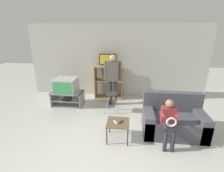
# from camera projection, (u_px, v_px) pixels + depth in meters

# --- Properties ---
(ground_plane) EXTENTS (18.00, 18.00, 0.00)m
(ground_plane) POSITION_uv_depth(u_px,v_px,m) (100.00, 164.00, 3.03)
(ground_plane) COLOR beige
(wall_back) EXTENTS (6.40, 0.06, 2.60)m
(wall_back) POSITION_uv_depth(u_px,v_px,m) (116.00, 61.00, 5.85)
(wall_back) COLOR beige
(wall_back) RESTS_ON ground_plane
(tv_stand) EXTENTS (0.99, 0.55, 0.46)m
(tv_stand) POSITION_uv_depth(u_px,v_px,m) (68.00, 98.00, 5.38)
(tv_stand) COLOR #939399
(tv_stand) RESTS_ON ground_plane
(television_main) EXTENTS (0.67, 0.64, 0.46)m
(television_main) POSITION_uv_depth(u_px,v_px,m) (66.00, 85.00, 5.21)
(television_main) COLOR #B2B2B7
(television_main) RESTS_ON tv_stand
(media_shelf) EXTENTS (1.00, 0.39, 1.18)m
(media_shelf) POSITION_uv_depth(u_px,v_px,m) (109.00, 82.00, 5.86)
(media_shelf) COLOR #9E7A51
(media_shelf) RESTS_ON ground_plane
(television_flat) EXTENTS (0.60, 0.20, 0.42)m
(television_flat) POSITION_uv_depth(u_px,v_px,m) (108.00, 60.00, 5.60)
(television_flat) COLOR black
(television_flat) RESTS_ON media_shelf
(folding_stool) EXTENTS (0.45, 0.39, 0.61)m
(folding_stool) POSITION_uv_depth(u_px,v_px,m) (112.00, 97.00, 4.81)
(folding_stool) COLOR #99999E
(folding_stool) RESTS_ON ground_plane
(snack_table) EXTENTS (0.50, 0.50, 0.43)m
(snack_table) POSITION_uv_depth(u_px,v_px,m) (118.00, 124.00, 3.62)
(snack_table) COLOR brown
(snack_table) RESTS_ON ground_plane
(remote_control_black) EXTENTS (0.11, 0.14, 0.02)m
(remote_control_black) POSITION_uv_depth(u_px,v_px,m) (121.00, 122.00, 3.59)
(remote_control_black) COLOR #232328
(remote_control_black) RESTS_ON snack_table
(remote_control_white) EXTENTS (0.11, 0.14, 0.02)m
(remote_control_white) POSITION_uv_depth(u_px,v_px,m) (115.00, 122.00, 3.58)
(remote_control_white) COLOR silver
(remote_control_white) RESTS_ON snack_table
(couch) EXTENTS (1.41, 0.85, 0.94)m
(couch) POSITION_uv_depth(u_px,v_px,m) (173.00, 120.00, 3.91)
(couch) COLOR #4C4C56
(couch) RESTS_ON ground_plane
(person_standing_adult) EXTENTS (0.53, 0.20, 1.67)m
(person_standing_adult) POSITION_uv_depth(u_px,v_px,m) (113.00, 75.00, 5.14)
(person_standing_adult) COLOR #2D2D33
(person_standing_adult) RESTS_ON ground_plane
(person_seated_child) EXTENTS (0.33, 0.43, 1.02)m
(person_seated_child) POSITION_uv_depth(u_px,v_px,m) (169.00, 120.00, 3.36)
(person_seated_child) COLOR #2D2D38
(person_seated_child) RESTS_ON ground_plane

